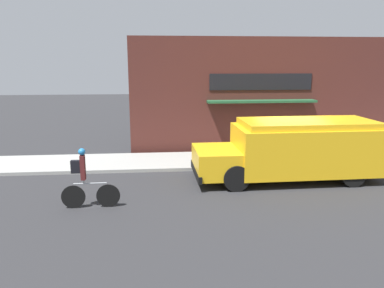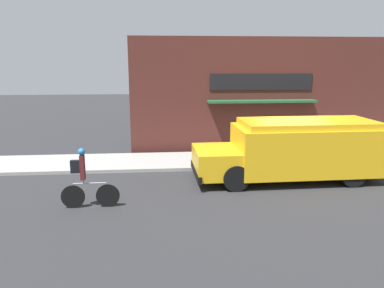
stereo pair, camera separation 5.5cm
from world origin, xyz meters
TOP-DOWN VIEW (x-y plane):
  - ground_plane at (0.00, 0.00)m, footprint 70.00×70.00m
  - sidewalk at (0.00, 1.29)m, footprint 28.00×2.59m
  - storefront at (-0.01, 2.98)m, footprint 12.45×0.76m
  - school_bus at (-0.26, -1.33)m, footprint 6.44×2.75m
  - cyclist at (-7.07, -3.34)m, footprint 1.64×0.20m
  - trash_bin at (-0.48, 1.35)m, footprint 0.53×0.53m

SIDE VIEW (x-z plane):
  - ground_plane at x=0.00m, z-range 0.00..0.00m
  - sidewalk at x=0.00m, z-range 0.00..0.13m
  - trash_bin at x=-0.48m, z-range 0.13..1.10m
  - cyclist at x=-7.07m, z-range -0.05..1.69m
  - school_bus at x=-0.26m, z-range 0.06..2.16m
  - storefront at x=-0.01m, z-range 0.00..5.15m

